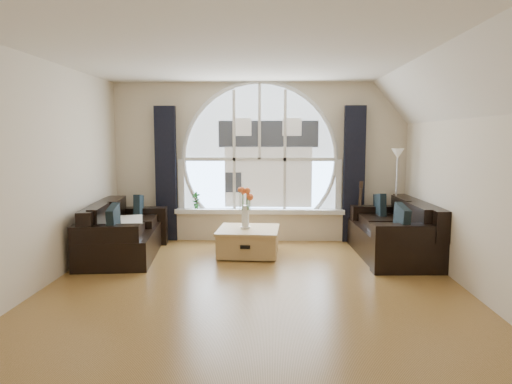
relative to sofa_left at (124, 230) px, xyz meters
The scene contains 21 objects.
ground 2.51m from the sofa_left, 36.74° to the right, with size 5.00×5.50×0.01m, color brown.
ceiling 3.38m from the sofa_left, 36.74° to the right, with size 5.00×5.50×0.01m, color silver.
wall_back 2.54m from the sofa_left, 32.63° to the left, with size 5.00×0.01×2.70m, color beige.
wall_front 4.77m from the sofa_left, 64.88° to the right, with size 5.00×0.01×2.70m, color beige.
wall_left 1.83m from the sofa_left, 109.25° to the right, with size 0.01×5.50×2.70m, color beige.
wall_right 4.82m from the sofa_left, 18.27° to the right, with size 0.01×5.50×2.70m, color beige.
attic_slope 4.85m from the sofa_left, 19.49° to the right, with size 0.92×5.50×0.72m, color silver.
arched_window 2.64m from the sofa_left, 32.01° to the left, with size 2.60×0.06×2.15m, color silver.
window_sill 2.30m from the sofa_left, 30.53° to the left, with size 2.90×0.22×0.08m, color white.
window_frame 2.63m from the sofa_left, 31.38° to the left, with size 2.76×0.08×2.15m, color white.
neighbor_house 2.69m from the sofa_left, 29.86° to the left, with size 1.70×0.02×1.50m, color silver.
curtain_left 1.43m from the sofa_left, 71.57° to the left, with size 0.35×0.12×2.30m, color black.
curtain_right 3.84m from the sofa_left, 17.79° to the left, with size 0.35×0.12×2.30m, color black.
sofa_left is the anchor object (origin of this frame).
sofa_right 3.99m from the sofa_left, ahead, with size 0.94×1.88×0.84m, color black.
coffee_chest 1.86m from the sofa_left, ahead, with size 0.90×0.90×0.44m, color tan.
throw_blanket 0.12m from the sofa_left, 117.63° to the left, with size 0.55×0.55×0.10m, color silver.
vase_flowers 1.85m from the sofa_left, ahead, with size 0.24×0.24×0.70m, color white.
floor_lamp 4.26m from the sofa_left, ahead, with size 0.24×0.24×1.60m, color #B2B2B2.
guitar 3.79m from the sofa_left, 15.07° to the left, with size 0.36×0.24×1.06m, color olive.
potted_plant 1.50m from the sofa_left, 52.88° to the left, with size 0.15×0.10×0.29m, color #1E6023.
Camera 1 is at (0.21, -5.30, 1.79)m, focal length 32.82 mm.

